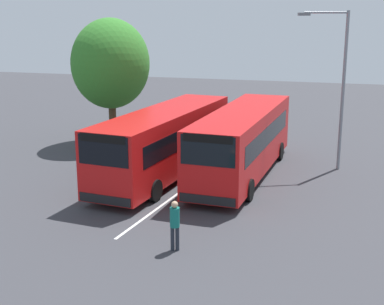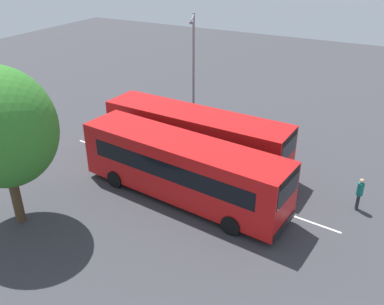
{
  "view_description": "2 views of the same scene",
  "coord_description": "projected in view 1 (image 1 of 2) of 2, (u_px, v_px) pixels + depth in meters",
  "views": [
    {
      "loc": [
        24.63,
        6.63,
        7.59
      ],
      "look_at": [
        0.54,
        -0.46,
        1.2
      ],
      "focal_mm": 50.99,
      "sensor_mm": 36.0,
      "label": 1
    },
    {
      "loc": [
        9.67,
        -17.3,
        11.81
      ],
      "look_at": [
        0.47,
        -0.21,
        1.81
      ],
      "focal_mm": 38.86,
      "sensor_mm": 36.0,
      "label": 2
    }
  ],
  "objects": [
    {
      "name": "bus_center_left",
      "position": [
        242.0,
        140.0,
        25.99
      ],
      "size": [
        11.17,
        3.06,
        3.18
      ],
      "rotation": [
        0.0,
        0.0,
        -0.05
      ],
      "color": "red",
      "rests_on": "ground"
    },
    {
      "name": "pedestrian",
      "position": [
        175.0,
        222.0,
        17.79
      ],
      "size": [
        0.4,
        0.4,
        1.72
      ],
      "rotation": [
        0.0,
        0.0,
        3.42
      ],
      "color": "#232833",
      "rests_on": "ground"
    },
    {
      "name": "ground_plane",
      "position": [
        204.0,
        174.0,
        26.58
      ],
      "size": [
        78.79,
        78.79,
        0.0
      ],
      "primitive_type": "plane",
      "color": "#38383D"
    },
    {
      "name": "lane_stripe_outer_left",
      "position": [
        204.0,
        174.0,
        26.58
      ],
      "size": [
        17.04,
        1.93,
        0.01
      ],
      "primitive_type": "cube",
      "rotation": [
        0.0,
        0.0,
        -0.11
      ],
      "color": "silver",
      "rests_on": "ground"
    },
    {
      "name": "street_lamp",
      "position": [
        339.0,
        80.0,
        26.42
      ],
      "size": [
        1.2,
        2.35,
        7.77
      ],
      "rotation": [
        0.0,
        0.0,
        -1.14
      ],
      "color": "gray",
      "rests_on": "ground"
    },
    {
      "name": "depot_tree",
      "position": [
        111.0,
        64.0,
        31.98
      ],
      "size": [
        5.02,
        4.52,
        7.41
      ],
      "color": "#4C3823",
      "rests_on": "ground"
    },
    {
      "name": "bus_far_left",
      "position": [
        165.0,
        141.0,
        25.91
      ],
      "size": [
        11.26,
        3.66,
        3.18
      ],
      "rotation": [
        0.0,
        0.0,
        -0.11
      ],
      "color": "red",
      "rests_on": "ground"
    }
  ]
}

